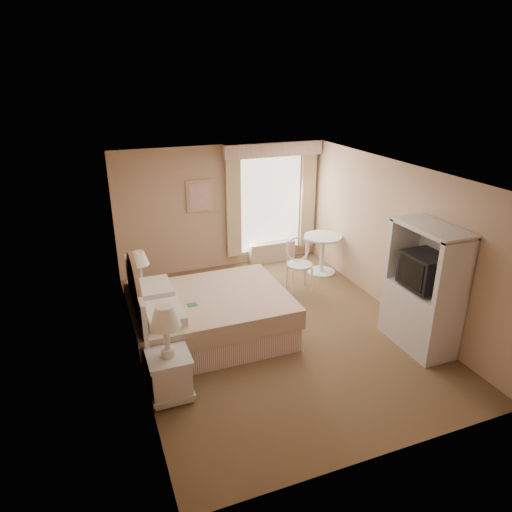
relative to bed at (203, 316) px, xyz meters
name	(u,v)px	position (x,y,z in m)	size (l,w,h in m)	color
room	(276,256)	(1.11, -0.17, 0.86)	(4.21, 5.51, 2.51)	brown
window	(272,200)	(2.16, 2.49, 0.95)	(2.05, 0.22, 2.51)	white
framed_art	(200,196)	(0.66, 2.55, 1.16)	(0.52, 0.04, 0.62)	tan
bed	(203,316)	(0.00, 0.00, 0.00)	(2.32, 1.82, 1.61)	tan
nightstand_near	(169,364)	(-0.73, -1.16, 0.09)	(0.52, 0.52, 1.25)	silver
nightstand_far	(142,289)	(-0.73, 1.19, 0.02)	(0.44, 0.44, 1.07)	silver
round_table	(322,248)	(2.86, 1.54, 0.14)	(0.74, 0.74, 0.79)	silver
cafe_chair	(299,260)	(2.11, 1.07, 0.18)	(0.53, 0.53, 0.98)	silver
armoire	(422,297)	(2.92, -1.28, 0.38)	(0.56, 1.12, 1.86)	silver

